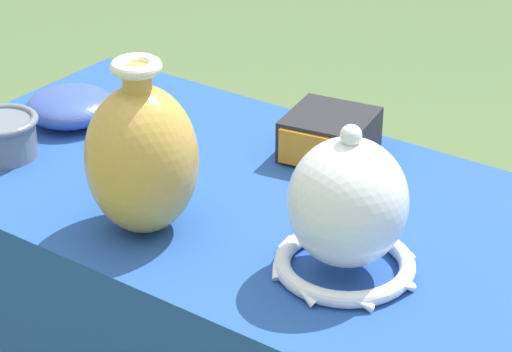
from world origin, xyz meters
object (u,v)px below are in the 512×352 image
object	(u,v)px
vase_dome_bell	(347,212)
cup_wide_slate	(2,135)
vase_tall_bulbous	(142,157)
bowl_shallow_cobalt	(71,106)
mosaic_tile_box	(329,135)

from	to	relation	value
vase_dome_bell	cup_wide_slate	size ratio (longest dim) A/B	1.76
vase_dome_bell	cup_wide_slate	xyz separation A→B (m)	(-0.61, -0.03, -0.05)
vase_tall_bulbous	bowl_shallow_cobalt	world-z (taller)	vase_tall_bulbous
mosaic_tile_box	cup_wide_slate	size ratio (longest dim) A/B	1.28
mosaic_tile_box	bowl_shallow_cobalt	bearing A→B (deg)	-170.59
vase_tall_bulbous	vase_dome_bell	world-z (taller)	vase_tall_bulbous
mosaic_tile_box	cup_wide_slate	xyz separation A→B (m)	(-0.42, -0.30, 0.00)
vase_tall_bulbous	bowl_shallow_cobalt	xyz separation A→B (m)	(-0.33, 0.19, -0.08)
vase_tall_bulbous	bowl_shallow_cobalt	distance (m)	0.39
vase_tall_bulbous	vase_dome_bell	size ratio (longest dim) A/B	1.19
mosaic_tile_box	vase_dome_bell	bearing A→B (deg)	-64.33
mosaic_tile_box	cup_wide_slate	bearing A→B (deg)	-154.10
vase_dome_bell	vase_tall_bulbous	bearing A→B (deg)	-167.02
vase_dome_bell	bowl_shallow_cobalt	bearing A→B (deg)	168.26
cup_wide_slate	vase_dome_bell	bearing A→B (deg)	2.47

